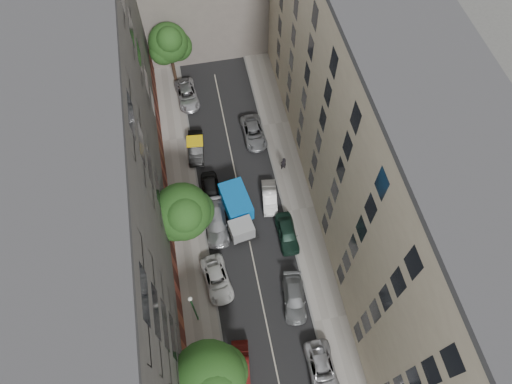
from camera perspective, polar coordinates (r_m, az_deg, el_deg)
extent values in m
plane|color=#4C4C49|center=(44.70, -1.41, -3.44)|extent=(120.00, 120.00, 0.00)
cube|color=black|center=(44.69, -1.41, -3.43)|extent=(8.00, 44.00, 0.02)
cube|color=gray|center=(44.62, -8.40, -4.59)|extent=(3.00, 44.00, 0.15)
cube|color=gray|center=(45.33, 5.44, -2.17)|extent=(3.00, 44.00, 0.15)
cube|color=#464441|center=(36.88, -18.81, 0.86)|extent=(8.00, 44.00, 20.00)
cube|color=#B8AB8F|center=(38.56, 14.64, 6.32)|extent=(8.00, 44.00, 20.00)
cube|color=black|center=(44.26, -2.25, -2.94)|extent=(3.11, 6.02, 0.32)
cube|color=#A3A5A8|center=(42.51, -1.82, -4.71)|extent=(2.37, 2.02, 1.81)
cube|color=blue|center=(43.74, -2.52, -1.17)|extent=(2.91, 4.15, 1.91)
cylinder|color=black|center=(43.45, -3.09, -5.57)|extent=(0.30, 0.89, 0.89)
cylinder|color=black|center=(43.56, -0.46, -5.11)|extent=(0.30, 0.89, 0.89)
cylinder|color=black|center=(45.15, -3.89, -1.36)|extent=(0.30, 0.89, 0.89)
cylinder|color=black|center=(45.26, -1.36, -0.93)|extent=(0.30, 0.89, 0.89)
imported|color=#4E120F|center=(39.71, -1.90, -20.86)|extent=(1.85, 4.11, 1.31)
imported|color=silver|center=(41.69, -4.90, -10.85)|extent=(2.76, 5.01, 1.33)
imported|color=#AFB0B4|center=(43.86, -4.99, -3.85)|extent=(2.26, 5.19, 1.49)
imported|color=black|center=(45.60, -5.67, 0.13)|extent=(1.87, 4.46, 1.51)
imported|color=black|center=(48.76, -7.52, 5.52)|extent=(1.96, 4.52, 1.44)
imported|color=#BBBBC0|center=(53.68, -8.61, 11.92)|extent=(2.67, 5.14, 1.38)
imported|color=silver|center=(40.00, 8.25, -21.12)|extent=(2.26, 4.79, 1.32)
imported|color=slate|center=(41.14, 4.81, -13.08)|extent=(2.47, 4.79, 1.33)
imported|color=black|center=(43.31, 3.91, -5.16)|extent=(1.82, 4.38, 1.48)
imported|color=silver|center=(45.15, 1.69, -0.68)|extent=(1.86, 4.05, 1.29)
imported|color=slate|center=(49.60, -0.31, 7.43)|extent=(2.38, 4.93, 1.35)
cylinder|color=#382619|center=(36.69, -5.71, -22.57)|extent=(0.24, 0.24, 1.81)
sphere|color=#1F4C19|center=(34.94, -5.98, -22.17)|extent=(5.37, 5.37, 5.37)
sphere|color=#1F4C19|center=(35.81, -4.41, -21.52)|extent=(4.03, 4.03, 4.03)
cylinder|color=#382619|center=(42.95, -8.49, -4.97)|extent=(0.36, 0.36, 2.59)
cylinder|color=#382619|center=(40.98, -8.88, -3.62)|extent=(0.24, 0.24, 1.85)
sphere|color=#1F4C19|center=(39.39, -9.23, -2.43)|extent=(5.03, 5.03, 5.03)
sphere|color=#1F4C19|center=(40.31, -7.86, -2.32)|extent=(3.77, 3.77, 3.77)
sphere|color=#1F4C19|center=(39.66, -10.04, -3.58)|extent=(3.52, 3.52, 3.52)
sphere|color=#1F4C19|center=(38.15, -9.00, -2.74)|extent=(3.27, 3.27, 3.27)
cylinder|color=#382619|center=(55.07, -10.15, 14.46)|extent=(0.36, 0.36, 2.81)
cylinder|color=#382619|center=(53.43, -10.56, 16.27)|extent=(0.24, 0.24, 2.01)
sphere|color=#1F4C19|center=(52.13, -10.92, 17.84)|extent=(4.27, 4.27, 4.27)
sphere|color=#1F4C19|center=(53.04, -9.78, 17.52)|extent=(3.20, 3.20, 3.20)
sphere|color=#1F4C19|center=(52.15, -11.55, 16.88)|extent=(2.99, 2.99, 2.99)
sphere|color=#1F4C19|center=(50.84, -10.79, 18.17)|extent=(2.77, 2.77, 2.77)
cylinder|color=#175223|center=(38.65, -7.71, -14.38)|extent=(0.14, 0.14, 5.61)
sphere|color=silver|center=(35.89, -8.26, -13.08)|extent=(0.36, 0.36, 0.36)
imported|color=black|center=(46.89, 3.45, 3.59)|extent=(0.73, 0.57, 1.78)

